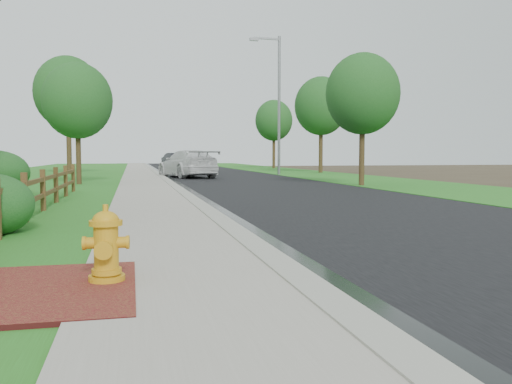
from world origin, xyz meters
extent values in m
plane|color=#3C3020|center=(0.00, 0.00, 0.00)|extent=(120.00, 120.00, 0.00)
cube|color=black|center=(4.60, 35.00, 0.01)|extent=(8.00, 90.00, 0.02)
cube|color=#99978B|center=(0.40, 35.00, 0.06)|extent=(0.40, 90.00, 0.12)
cube|color=black|center=(0.75, 35.00, 0.02)|extent=(0.50, 90.00, 0.00)
cube|color=gray|center=(-0.90, 35.00, 0.05)|extent=(2.20, 90.00, 0.10)
cube|color=#29611B|center=(-2.80, 35.00, 0.03)|extent=(1.60, 90.00, 0.06)
cube|color=#29611B|center=(-8.00, 35.00, 0.02)|extent=(9.00, 90.00, 0.04)
cube|color=#29611B|center=(11.50, 35.00, 0.02)|extent=(6.00, 90.00, 0.04)
cube|color=maroon|center=(-2.20, -1.00, 0.06)|extent=(1.60, 2.40, 0.11)
cube|color=#472F17|center=(-3.60, 5.20, 0.55)|extent=(0.12, 0.12, 1.10)
cube|color=#472F17|center=(-3.60, 7.60, 0.55)|extent=(0.12, 0.12, 1.10)
cube|color=#472F17|center=(-3.60, 10.00, 0.55)|extent=(0.12, 0.12, 1.10)
cube|color=#472F17|center=(-3.60, 12.40, 0.55)|extent=(0.12, 0.12, 1.10)
cube|color=#472F17|center=(-3.60, 14.80, 0.55)|extent=(0.12, 0.12, 1.10)
cube|color=#472F17|center=(-3.60, 4.00, 0.45)|extent=(0.08, 2.35, 0.10)
cube|color=#472F17|center=(-3.60, 4.00, 0.85)|extent=(0.08, 2.35, 0.10)
cube|color=#472F17|center=(-3.60, 6.40, 0.45)|extent=(0.08, 2.35, 0.10)
cube|color=#472F17|center=(-3.60, 6.40, 0.85)|extent=(0.08, 2.35, 0.10)
cube|color=#472F17|center=(-3.60, 8.80, 0.45)|extent=(0.08, 2.35, 0.10)
cube|color=#472F17|center=(-3.60, 8.80, 0.85)|extent=(0.08, 2.35, 0.10)
cube|color=#472F17|center=(-3.60, 11.20, 0.45)|extent=(0.08, 2.35, 0.10)
cube|color=#472F17|center=(-3.60, 11.20, 0.85)|extent=(0.08, 2.35, 0.10)
cube|color=#472F17|center=(-3.60, 13.60, 0.45)|extent=(0.08, 2.35, 0.10)
cube|color=#472F17|center=(-3.60, 13.60, 0.85)|extent=(0.08, 2.35, 0.10)
cylinder|color=#C07416|center=(-1.70, -0.79, 0.13)|extent=(0.39, 0.39, 0.07)
cylinder|color=#C07416|center=(-1.70, -0.79, 0.44)|extent=(0.26, 0.26, 0.59)
cylinder|color=#C07416|center=(-1.70, -0.79, 0.21)|extent=(0.32, 0.32, 0.06)
cylinder|color=#C07416|center=(-1.70, -0.79, 0.74)|extent=(0.35, 0.35, 0.06)
ellipsoid|color=#C07416|center=(-1.70, -0.79, 0.76)|extent=(0.29, 0.29, 0.21)
cylinder|color=#C07416|center=(-1.70, -0.79, 0.90)|extent=(0.06, 0.06, 0.08)
cylinder|color=#C07416|center=(-1.71, -0.96, 0.48)|extent=(0.18, 0.15, 0.17)
cylinder|color=#C07416|center=(-1.89, -0.77, 0.52)|extent=(0.16, 0.15, 0.14)
cylinder|color=#C07416|center=(-1.51, -0.80, 0.52)|extent=(0.16, 0.15, 0.14)
imported|color=silver|center=(2.00, 27.37, 0.87)|extent=(3.76, 6.26, 1.70)
imported|color=black|center=(3.20, 35.55, 0.81)|extent=(2.93, 4.93, 1.57)
imported|color=black|center=(2.79, 43.29, 0.81)|extent=(3.01, 5.08, 1.58)
cylinder|color=slate|center=(8.70, 30.05, 4.83)|extent=(0.19, 0.19, 9.66)
cube|color=slate|center=(7.84, 30.02, 9.44)|extent=(1.94, 0.21, 0.13)
cube|color=slate|center=(6.88, 29.97, 9.33)|extent=(0.60, 0.26, 0.19)
cylinder|color=#352815|center=(-3.90, 20.41, 1.76)|extent=(0.24, 0.24, 3.52)
ellipsoid|color=#194619|center=(-3.90, 20.41, 4.02)|extent=(3.29, 3.29, 3.62)
cylinder|color=#352815|center=(9.00, 16.62, 1.86)|extent=(0.26, 0.26, 3.72)
ellipsoid|color=#194619|center=(9.00, 16.62, 4.26)|extent=(3.40, 3.40, 3.75)
cylinder|color=#352815|center=(-5.86, 34.85, 2.60)|extent=(0.36, 0.36, 5.20)
ellipsoid|color=#194619|center=(-5.86, 34.85, 5.94)|extent=(4.80, 4.80, 5.28)
cylinder|color=#352815|center=(13.00, 33.38, 2.28)|extent=(0.31, 0.31, 4.57)
ellipsoid|color=#194619|center=(13.00, 33.38, 5.22)|extent=(4.13, 4.13, 4.55)
cylinder|color=#352815|center=(12.82, 47.08, 2.16)|extent=(0.30, 0.30, 4.31)
ellipsoid|color=#194619|center=(12.82, 47.08, 4.93)|extent=(3.81, 3.81, 4.19)
camera|label=1|loc=(-1.42, -6.80, 1.48)|focal=38.00mm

